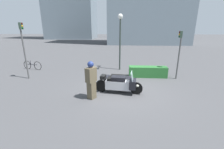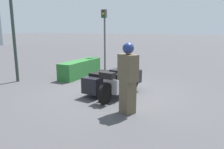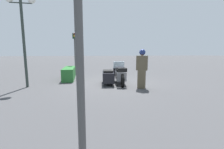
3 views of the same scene
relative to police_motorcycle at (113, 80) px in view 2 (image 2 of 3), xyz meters
The scene contains 6 objects.
ground_plane 0.48m from the police_motorcycle, 23.77° to the left, with size 160.00×160.00×0.00m, color #424244.
police_motorcycle is the anchor object (origin of this frame).
officer_rider 1.75m from the police_motorcycle, 141.86° to the right, with size 0.50×0.57×1.80m.
hedge_bush_curbside 3.12m from the police_motorcycle, 53.52° to the left, with size 2.55×0.64×0.72m, color #28662D.
twin_lamp_post 5.09m from the police_motorcycle, 91.38° to the left, with size 0.35×1.27×4.19m.
traffic_light_near 4.54m from the police_motorcycle, 31.27° to the left, with size 0.23×0.27×3.05m.
Camera 2 is at (-6.41, -3.03, 2.13)m, focal length 35.00 mm.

